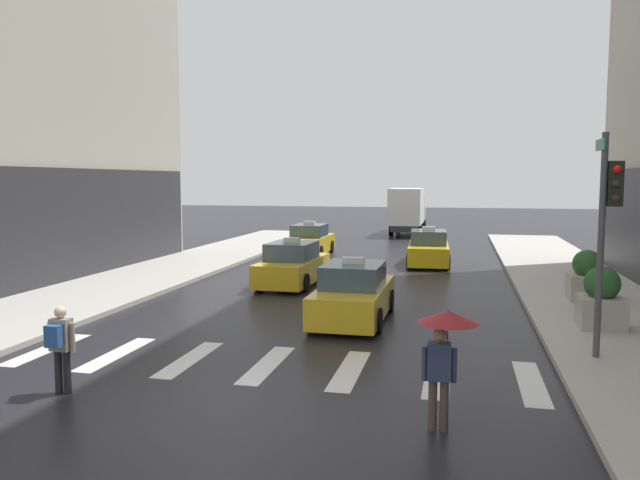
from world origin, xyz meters
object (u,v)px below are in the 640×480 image
pedestrian_with_umbrella (445,337)px  pedestrian_with_backpack (60,343)px  planter_near_corner (601,300)px  taxi_lead (354,295)px  taxi_fourth (310,241)px  taxi_third (428,249)px  traffic_light_pole (607,213)px  box_truck (408,209)px  taxi_second (293,266)px  planter_mid_block (587,277)px

pedestrian_with_umbrella → pedestrian_with_backpack: (-6.93, 0.14, -0.54)m
planter_near_corner → taxi_lead: bearing=179.6°
taxi_fourth → pedestrian_with_umbrella: size_ratio=2.34×
taxi_lead → taxi_third: same height
traffic_light_pole → box_truck: traffic_light_pole is taller
taxi_second → pedestrian_with_backpack: (-1.02, -12.47, 0.25)m
taxi_second → taxi_third: 8.20m
taxi_fourth → planter_mid_block: taxi_fourth is taller
box_truck → pedestrian_with_umbrella: box_truck is taller
taxi_second → taxi_fourth: 9.24m
traffic_light_pole → taxi_lead: bearing=153.5°
taxi_second → planter_near_corner: taxi_second is taller
taxi_lead → planter_near_corner: taxi_lead is taller
taxi_lead → pedestrian_with_umbrella: pedestrian_with_umbrella is taller
taxi_lead → box_truck: size_ratio=0.60×
box_truck → taxi_second: bearing=-96.3°
taxi_fourth → planter_mid_block: 15.76m
taxi_second → taxi_third: (4.75, 6.69, 0.00)m
taxi_third → taxi_fourth: bearing=158.9°
box_truck → pedestrian_with_backpack: (-3.50, -34.99, -0.88)m
taxi_fourth → pedestrian_with_umbrella: (7.46, -21.72, 0.79)m
taxi_lead → box_truck: 27.86m
box_truck → pedestrian_with_backpack: bearing=-95.7°
taxi_second → pedestrian_with_umbrella: size_ratio=2.36×
taxi_third → box_truck: (-2.27, 15.84, 1.13)m
box_truck → taxi_fourth: bearing=-106.7°
taxi_lead → pedestrian_with_umbrella: (2.67, -7.30, 0.79)m
taxi_fourth → planter_near_corner: bearing=-52.1°
taxi_fourth → box_truck: 14.05m
taxi_third → pedestrian_with_backpack: 20.00m
taxi_lead → pedestrian_with_backpack: size_ratio=2.76×
taxi_second → pedestrian_with_backpack: bearing=-94.7°
taxi_third → planter_mid_block: taxi_third is taller
taxi_third → pedestrian_with_umbrella: pedestrian_with_umbrella is taller
taxi_second → taxi_third: bearing=54.6°
pedestrian_with_umbrella → pedestrian_with_backpack: size_ratio=1.18×
taxi_lead → taxi_fourth: size_ratio=1.00×
box_truck → pedestrian_with_umbrella: bearing=-84.4°
taxi_second → pedestrian_with_backpack: 12.51m
pedestrian_with_umbrella → planter_near_corner: pedestrian_with_umbrella is taller
taxi_fourth → planter_mid_block: bearing=-42.3°
taxi_lead → taxi_third: bearing=82.8°
taxi_third → planter_near_corner: (4.98, -12.04, 0.15)m
taxi_third → planter_mid_block: 9.78m
taxi_second → pedestrian_with_backpack: taxi_second is taller
taxi_fourth → box_truck: bearing=73.3°
taxi_lead → planter_mid_block: taxi_lead is taller
traffic_light_pole → box_truck: 31.52m
taxi_fourth → planter_near_corner: taxi_fourth is taller
taxi_second → taxi_fourth: bearing=99.6°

